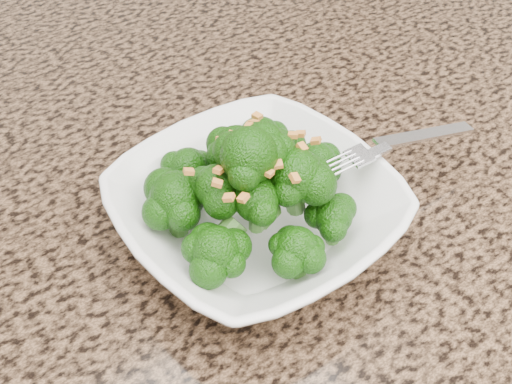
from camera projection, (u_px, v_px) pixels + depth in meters
granite_counter at (102, 248)px, 0.56m from camera, size 1.64×1.04×0.03m
bowl at (256, 212)px, 0.53m from camera, size 0.23×0.23×0.05m
broccoli_pile at (256, 151)px, 0.48m from camera, size 0.20×0.20×0.08m
garlic_topping at (256, 107)px, 0.45m from camera, size 0.12×0.12×0.01m
fork at (381, 149)px, 0.53m from camera, size 0.18×0.05×0.01m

